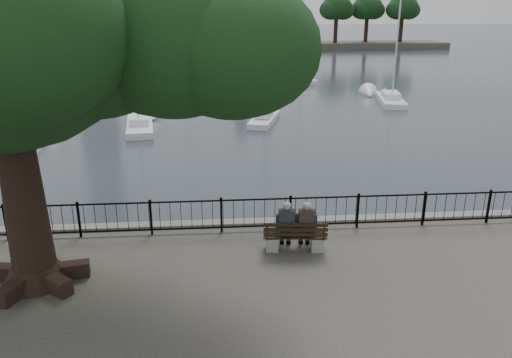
{
  "coord_description": "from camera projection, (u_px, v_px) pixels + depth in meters",
  "views": [
    {
      "loc": [
        -1.07,
        -10.73,
        6.21
      ],
      "look_at": [
        0.0,
        2.5,
        1.6
      ],
      "focal_mm": 35.0,
      "sensor_mm": 36.0,
      "label": 1
    }
  ],
  "objects": [
    {
      "name": "sailboat_c",
      "position": [
        264.0,
        118.0,
        32.59
      ],
      "size": [
        2.59,
        4.94,
        9.28
      ],
      "color": "white",
      "rests_on": "ground"
    },
    {
      "name": "sailboat_d",
      "position": [
        390.0,
        99.0,
        39.1
      ],
      "size": [
        2.74,
        6.19,
        10.89
      ],
      "color": "white",
      "rests_on": "ground"
    },
    {
      "name": "tree",
      "position": [
        40.0,
        28.0,
        10.18
      ],
      "size": [
        10.78,
        7.53,
        8.8
      ],
      "color": "black",
      "rests_on": "ground"
    },
    {
      "name": "person_right",
      "position": [
        306.0,
        227.0,
        13.3
      ],
      "size": [
        0.43,
        0.72,
        1.4
      ],
      "color": "black",
      "rests_on": "ground"
    },
    {
      "name": "sailboat_e",
      "position": [
        56.0,
        96.0,
        39.85
      ],
      "size": [
        2.87,
        6.3,
        14.63
      ],
      "color": "white",
      "rests_on": "ground"
    },
    {
      "name": "sailboat_h",
      "position": [
        187.0,
        82.0,
        47.76
      ],
      "size": [
        2.45,
        6.13,
        12.71
      ],
      "color": "white",
      "rests_on": "ground"
    },
    {
      "name": "lion_monument",
      "position": [
        240.0,
        51.0,
        58.99
      ],
      "size": [
        5.94,
        5.94,
        8.78
      ],
      "color": "slate",
      "rests_on": "ground"
    },
    {
      "name": "sailboat_f",
      "position": [
        268.0,
        96.0,
        40.32
      ],
      "size": [
        3.95,
        6.29,
        12.9
      ],
      "color": "white",
      "rests_on": "ground"
    },
    {
      "name": "far_shore",
      "position": [
        365.0,
        25.0,
        87.99
      ],
      "size": [
        30.0,
        8.6,
        9.18
      ],
      "color": "#3C3931",
      "rests_on": "ground"
    },
    {
      "name": "sailboat_g",
      "position": [
        300.0,
        78.0,
        50.37
      ],
      "size": [
        2.56,
        5.73,
        10.24
      ],
      "color": "white",
      "rests_on": "ground"
    },
    {
      "name": "railing",
      "position": [
        256.0,
        213.0,
        14.39
      ],
      "size": [
        22.06,
        0.06,
        1.0
      ],
      "color": "black",
      "rests_on": "ground"
    },
    {
      "name": "harbor",
      "position": [
        255.0,
        239.0,
        15.21
      ],
      "size": [
        260.0,
        260.0,
        1.2
      ],
      "color": "slate",
      "rests_on": "ground"
    },
    {
      "name": "sailboat_b",
      "position": [
        140.0,
        124.0,
        30.68
      ],
      "size": [
        2.25,
        5.68,
        11.94
      ],
      "color": "white",
      "rests_on": "ground"
    },
    {
      "name": "sailboat_a",
      "position": [
        23.0,
        149.0,
        25.55
      ],
      "size": [
        1.96,
        4.98,
        8.74
      ],
      "color": "white",
      "rests_on": "ground"
    },
    {
      "name": "person_left",
      "position": [
        286.0,
        226.0,
        13.3
      ],
      "size": [
        0.43,
        0.72,
        1.4
      ],
      "color": "black",
      "rests_on": "ground"
    },
    {
      "name": "bench",
      "position": [
        295.0,
        240.0,
        13.32
      ],
      "size": [
        1.72,
        0.65,
        0.89
      ],
      "color": "gray",
      "rests_on": "ground"
    }
  ]
}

